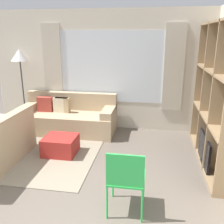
{
  "coord_description": "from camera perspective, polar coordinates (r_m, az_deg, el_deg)",
  "views": [
    {
      "loc": [
        0.96,
        -2.26,
        2.12
      ],
      "look_at": [
        0.27,
        1.85,
        0.85
      ],
      "focal_mm": 40.0,
      "sensor_mm": 36.0,
      "label": 1
    }
  ],
  "objects": [
    {
      "name": "couch_main",
      "position": [
        5.8,
        -10.0,
        -1.38
      ],
      "size": [
        2.13,
        0.86,
        0.86
      ],
      "color": "tan",
      "rests_on": "ground_plane"
    },
    {
      "name": "wall_back",
      "position": [
        5.79,
        -0.16,
        9.37
      ],
      "size": [
        5.64,
        0.11,
        2.7
      ],
      "color": "beige",
      "rests_on": "ground_plane"
    },
    {
      "name": "area_rug",
      "position": [
        5.01,
        -16.3,
        -8.76
      ],
      "size": [
        2.23,
        2.27,
        0.01
      ],
      "primitive_type": "cube",
      "color": "gray",
      "rests_on": "ground_plane"
    },
    {
      "name": "floor_lamp",
      "position": [
        6.16,
        -20.33,
        11.26
      ],
      "size": [
        0.39,
        0.39,
        1.84
      ],
      "color": "black",
      "rests_on": "ground_plane"
    },
    {
      "name": "folding_chair",
      "position": [
        3.08,
        3.22,
        -14.5
      ],
      "size": [
        0.44,
        0.46,
        0.86
      ],
      "rotation": [
        0.0,
        0.0,
        3.14
      ],
      "color": "green",
      "rests_on": "ground_plane"
    },
    {
      "name": "shelving_unit",
      "position": [
        4.49,
        23.48,
        2.89
      ],
      "size": [
        0.39,
        2.29,
        2.36
      ],
      "color": "#515660",
      "rests_on": "ground_plane"
    },
    {
      "name": "ottoman",
      "position": [
        4.78,
        -11.68,
        -7.48
      ],
      "size": [
        0.59,
        0.54,
        0.34
      ],
      "color": "#A82823",
      "rests_on": "ground_plane"
    }
  ]
}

